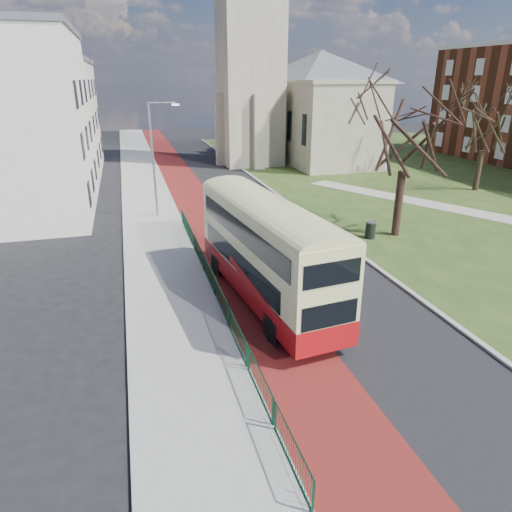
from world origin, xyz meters
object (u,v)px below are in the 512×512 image
object	(u,v)px
streetlamp	(155,154)
litter_bin	(370,230)
winter_tree_far	(488,118)
bus	(266,247)
winter_tree_near	(409,116)

from	to	relation	value
streetlamp	litter_bin	distance (m)	15.68
streetlamp	winter_tree_far	bearing A→B (deg)	1.87
litter_bin	streetlamp	bearing A→B (deg)	145.69
bus	winter_tree_near	world-z (taller)	winter_tree_near
winter_tree_far	litter_bin	size ratio (longest dim) A/B	8.27
winter_tree_far	winter_tree_near	bearing A→B (deg)	-146.33
litter_bin	winter_tree_near	bearing A→B (deg)	3.94
winter_tree_near	winter_tree_far	xyz separation A→B (m)	(14.02, 9.34, -1.13)
streetlamp	winter_tree_near	xyz separation A→B (m)	(14.43, -8.41, 2.89)
winter_tree_far	litter_bin	bearing A→B (deg)	-149.26
winter_tree_far	streetlamp	bearing A→B (deg)	-178.13
streetlamp	bus	xyz separation A→B (m)	(3.59, -15.04, -1.97)
bus	winter_tree_near	xyz separation A→B (m)	(10.84, 6.63, 4.86)
bus	winter_tree_far	xyz separation A→B (m)	(24.86, 15.97, 3.73)
streetlamp	bus	distance (m)	15.59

